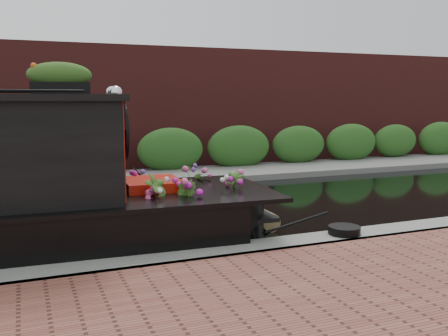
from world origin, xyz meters
name	(u,v)px	position (x,y,z in m)	size (l,w,h in m)	color
ground	(128,218)	(0.00, 0.00, 0.00)	(80.00, 80.00, 0.00)	black
near_bank_coping	(177,273)	(0.00, -3.30, 0.00)	(40.00, 0.60, 0.50)	gray
far_bank_path	(97,184)	(0.00, 4.20, 0.00)	(40.00, 2.40, 0.34)	slate
far_hedge	(93,179)	(0.00, 5.10, 0.00)	(40.00, 1.10, 2.80)	#26541C
far_brick_wall	(84,169)	(0.00, 7.20, 0.00)	(40.00, 1.00, 8.00)	#571F1D
rope_fender	(267,220)	(2.11, -1.76, 0.16)	(0.33, 0.33, 0.44)	olive
coiled_mooring_rope	(344,230)	(2.67, -3.26, 0.31)	(0.49, 0.49, 0.12)	black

